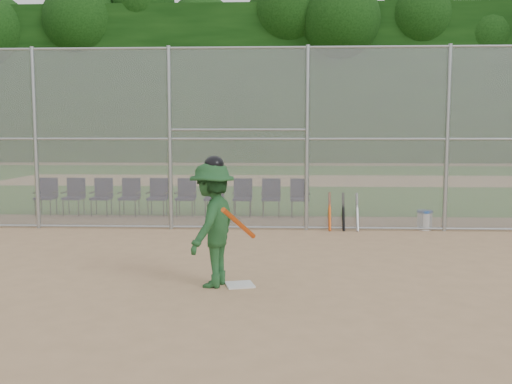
{
  "coord_description": "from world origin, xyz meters",
  "views": [
    {
      "loc": [
        0.43,
        -7.43,
        2.15
      ],
      "look_at": [
        0.0,
        2.5,
        1.1
      ],
      "focal_mm": 40.0,
      "sensor_mm": 36.0,
      "label": 1
    }
  ],
  "objects_px": {
    "water_cooler": "(425,220)",
    "batter_at_plate": "(212,224)",
    "chair_0": "(46,197)",
    "home_plate": "(240,285)"
  },
  "relations": [
    {
      "from": "water_cooler",
      "to": "batter_at_plate",
      "type": "bearing_deg",
      "value": -130.67
    },
    {
      "from": "batter_at_plate",
      "to": "chair_0",
      "type": "height_order",
      "value": "batter_at_plate"
    },
    {
      "from": "batter_at_plate",
      "to": "chair_0",
      "type": "relative_size",
      "value": 1.9
    },
    {
      "from": "batter_at_plate",
      "to": "chair_0",
      "type": "bearing_deg",
      "value": 127.89
    },
    {
      "from": "home_plate",
      "to": "chair_0",
      "type": "xyz_separation_m",
      "value": [
        -5.51,
        6.57,
        0.47
      ]
    },
    {
      "from": "home_plate",
      "to": "chair_0",
      "type": "distance_m",
      "value": 8.58
    },
    {
      "from": "chair_0",
      "to": "home_plate",
      "type": "bearing_deg",
      "value": -50.0
    },
    {
      "from": "home_plate",
      "to": "chair_0",
      "type": "height_order",
      "value": "chair_0"
    },
    {
      "from": "batter_at_plate",
      "to": "water_cooler",
      "type": "relative_size",
      "value": 4.25
    },
    {
      "from": "batter_at_plate",
      "to": "water_cooler",
      "type": "distance_m",
      "value": 6.37
    }
  ]
}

